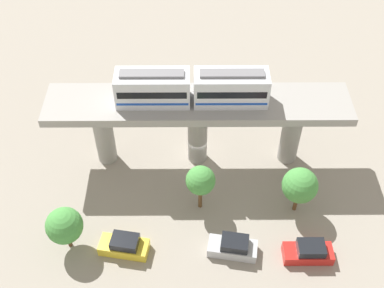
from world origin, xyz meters
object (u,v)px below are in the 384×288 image
parked_car_silver (233,247)px  tree_near_viaduct (64,226)px  parked_car_red (309,252)px  parked_car_yellow (124,246)px  train (192,88)px  tree_far_corner (201,181)px  tree_mid_lot (300,186)px

parked_car_silver → tree_near_viaduct: (-0.72, -14.14, 2.22)m
parked_car_red → parked_car_silver: (-0.52, -6.39, 0.00)m
parked_car_yellow → train: bearing=161.4°
parked_car_red → tree_near_viaduct: size_ratio=0.92×
tree_near_viaduct → tree_far_corner: 12.16m
train → parked_car_red: size_ratio=3.22×
parked_car_yellow → tree_far_corner: bearing=135.3°
tree_mid_lot → tree_far_corner: (-0.36, -8.75, 0.29)m
parked_car_yellow → tree_mid_lot: bearing=115.6°
tree_mid_lot → tree_far_corner: size_ratio=0.99×
parked_car_yellow → tree_far_corner: (-4.71, 6.59, 2.98)m
train → parked_car_yellow: bearing=-28.3°
parked_car_yellow → parked_car_silver: bearing=98.6°
parked_car_red → tree_near_viaduct: tree_near_viaduct is taller
parked_car_silver → parked_car_yellow: 9.33m
tree_near_viaduct → tree_far_corner: size_ratio=0.89×
tree_far_corner → parked_car_red: bearing=59.4°
train → tree_mid_lot: size_ratio=2.68×
parked_car_silver → parked_car_yellow: (-0.18, -9.32, 0.00)m
parked_car_silver → tree_far_corner: tree_far_corner is taller
train → parked_car_silver: train is taller
parked_car_yellow → tree_near_viaduct: bearing=-86.7°
parked_car_red → tree_near_viaduct: (-1.24, -20.53, 2.22)m
tree_mid_lot → tree_far_corner: tree_far_corner is taller
parked_car_red → train: bearing=-139.7°
parked_car_yellow → parked_car_red: bearing=97.2°
parked_car_silver → tree_near_viaduct: size_ratio=0.97×
parked_car_silver → tree_far_corner: (-4.88, -2.74, 2.98)m
parked_car_red → tree_mid_lot: tree_mid_lot is taller
tree_mid_lot → tree_far_corner: bearing=-92.3°
tree_near_viaduct → parked_car_yellow: bearing=83.6°
tree_far_corner → tree_mid_lot: bearing=87.7°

